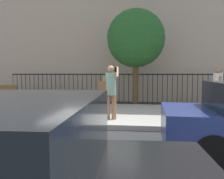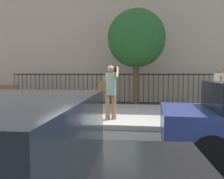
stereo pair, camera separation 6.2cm
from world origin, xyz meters
name	(u,v)px [view 1 (the left image)]	position (x,y,z in m)	size (l,w,h in m)	color
ground_plane	(95,130)	(0.00, 0.00, 0.00)	(60.00, 60.00, 0.00)	#28282B
sidewalk	(107,114)	(0.00, 2.20, 0.07)	(28.00, 4.40, 0.15)	#9E9B93
building_facade	(121,7)	(0.00, 8.50, 5.87)	(28.00, 4.00, 11.73)	tan
iron_fence	(117,84)	(0.00, 5.90, 1.02)	(12.03, 0.04, 1.60)	black
pedestrian_on_phone	(110,88)	(0.32, 0.80, 1.14)	(0.67, 0.50, 1.71)	#936B4C
pedestrian_walking	(218,87)	(4.13, 2.56, 1.12)	(0.38, 0.49, 1.69)	#936B4C
street_bench	(1,95)	(-4.83, 2.98, 0.65)	(1.60, 0.45, 0.95)	brown
street_tree_near	(136,39)	(1.03, 4.64, 3.24)	(2.74, 2.74, 4.63)	#4C3823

